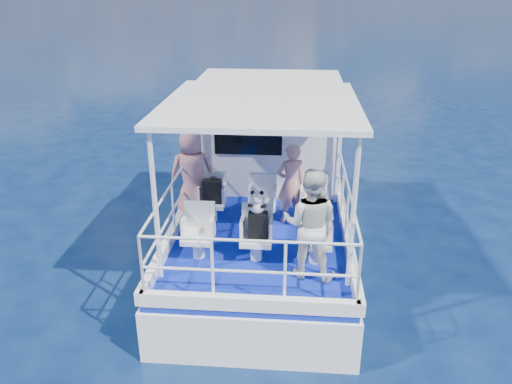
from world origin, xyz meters
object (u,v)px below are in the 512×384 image
(passenger_port_fwd, at_px, (193,174))
(panda, at_px, (257,202))
(backpack_center, at_px, (258,226))
(passenger_stbd_aft, at_px, (310,224))

(passenger_port_fwd, xyz_separation_m, panda, (1.26, -1.47, 0.15))
(passenger_port_fwd, xyz_separation_m, backpack_center, (1.28, -1.47, -0.24))
(passenger_stbd_aft, bearing_deg, passenger_port_fwd, -28.41)
(passenger_stbd_aft, xyz_separation_m, backpack_center, (-0.77, 0.33, -0.23))
(passenger_port_fwd, distance_m, panda, 1.95)
(backpack_center, relative_size, panda, 1.23)
(passenger_stbd_aft, xyz_separation_m, panda, (-0.78, 0.33, 0.16))
(passenger_port_fwd, distance_m, backpack_center, 1.97)
(backpack_center, height_order, panda, panda)
(passenger_port_fwd, bearing_deg, passenger_stbd_aft, 124.78)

